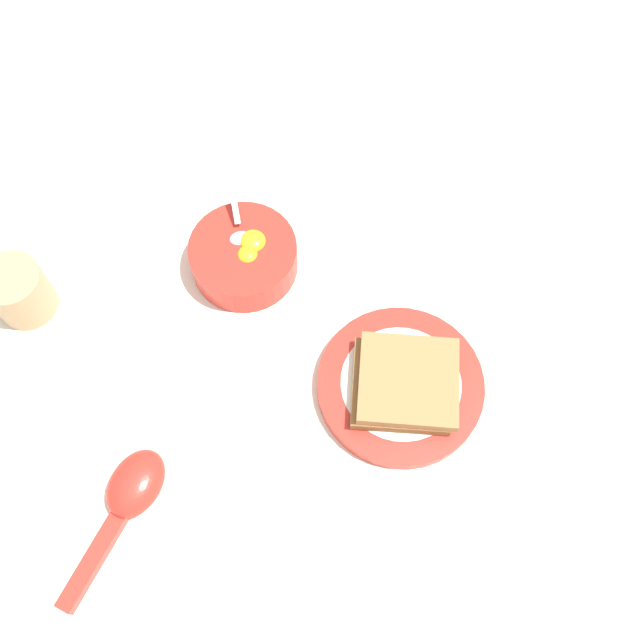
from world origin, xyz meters
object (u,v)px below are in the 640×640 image
toast_sandwich (405,383)px  drinking_cup (19,290)px  egg_bowl (244,256)px  toast_plate (401,389)px  soup_spoon (129,496)px

toast_sandwich → drinking_cup: size_ratio=2.01×
egg_bowl → toast_sandwich: (0.14, -0.21, 0.01)m
toast_sandwich → drinking_cup: drinking_cup is taller
toast_plate → toast_sandwich: (0.00, -0.00, 0.02)m
soup_spoon → drinking_cup: bearing=108.5°
egg_bowl → toast_plate: (0.14, -0.20, -0.02)m
toast_sandwich → egg_bowl: bearing=124.1°
drinking_cup → toast_plate: bearing=-28.1°
drinking_cup → egg_bowl: bearing=-2.4°
egg_bowl → toast_plate: bearing=-55.7°
egg_bowl → soup_spoon: (-0.18, -0.25, -0.01)m
toast_plate → soup_spoon: 0.32m
egg_bowl → toast_sandwich: size_ratio=1.02×
toast_sandwich → drinking_cup: 0.46m
toast_plate → soup_spoon: bearing=-171.5°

